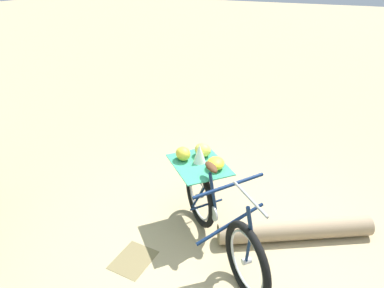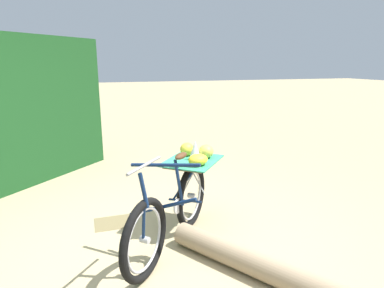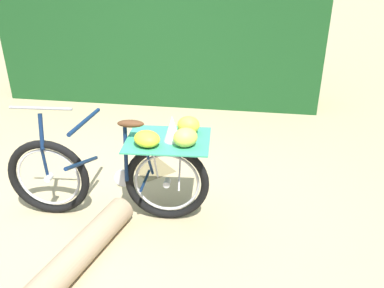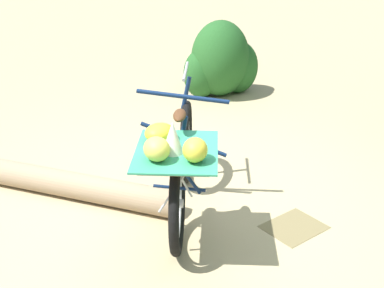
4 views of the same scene
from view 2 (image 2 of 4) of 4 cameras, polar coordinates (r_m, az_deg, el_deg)
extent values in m
plane|color=tan|center=(3.59, -6.79, -17.14)|extent=(60.00, 60.00, 0.00)
torus|color=black|center=(2.99, -8.10, -15.95)|extent=(0.53, 0.60, 0.73)
torus|color=#B7B7BC|center=(2.99, -8.10, -15.95)|extent=(0.38, 0.45, 0.57)
cylinder|color=#B7B7BC|center=(2.99, -8.10, -15.95)|extent=(0.10, 0.10, 0.06)
torus|color=black|center=(3.83, -0.10, -8.84)|extent=(0.53, 0.60, 0.73)
torus|color=#B7B7BC|center=(3.83, -0.10, -8.84)|extent=(0.38, 0.45, 0.57)
cylinder|color=#B7B7BC|center=(3.83, -0.10, -8.84)|extent=(0.10, 0.10, 0.06)
cylinder|color=#0F2347|center=(3.16, -5.19, -10.72)|extent=(0.56, 0.48, 0.30)
cylinder|color=#0F2347|center=(3.08, -4.75, -3.62)|extent=(0.57, 0.49, 0.11)
cylinder|color=#0F2347|center=(3.44, -2.27, -6.66)|extent=(0.11, 0.10, 0.49)
cylinder|color=#0F2347|center=(3.66, -1.25, -9.68)|extent=(0.31, 0.27, 0.05)
cylinder|color=#0F2347|center=(3.62, -1.01, -6.36)|extent=(0.26, 0.23, 0.47)
cylinder|color=#0F2347|center=(2.91, -8.30, -13.47)|extent=(0.05, 0.05, 0.30)
cylinder|color=#0F2347|center=(2.80, -8.30, -7.88)|extent=(0.10, 0.09, 0.30)
cylinder|color=gray|center=(2.76, -8.14, -3.65)|extent=(0.35, 0.41, 0.02)
ellipsoid|color=#4C2D19|center=(3.41, -1.90, -2.04)|extent=(0.21, 0.23, 0.06)
cylinder|color=#B7B7BC|center=(3.50, -2.51, -10.60)|extent=(0.12, 0.14, 0.16)
cylinder|color=#B7B7BC|center=(3.68, -0.67, -6.64)|extent=(0.17, 0.14, 0.39)
cylinder|color=#B7B7BC|center=(3.86, 0.55, -5.63)|extent=(0.20, 0.17, 0.39)
cube|color=brown|center=(3.72, 0.01, -3.14)|extent=(0.72, 0.74, 0.02)
cube|color=#33936B|center=(3.71, 0.01, -2.88)|extent=(0.85, 0.87, 0.01)
ellipsoid|color=yellow|center=(3.52, 1.03, -2.70)|extent=(0.26, 0.24, 0.12)
ellipsoid|color=#CCC64C|center=(3.79, 2.45, -1.25)|extent=(0.21, 0.23, 0.15)
ellipsoid|color=yellow|center=(3.87, -0.85, -0.89)|extent=(0.24, 0.24, 0.15)
cone|color=white|center=(3.71, 0.53, -1.05)|extent=(0.20, 0.20, 0.22)
cylinder|color=#9E8466|center=(3.17, 10.60, -19.50)|extent=(1.11, 1.56, 0.22)
cube|color=olive|center=(4.14, -13.27, -12.96)|extent=(0.44, 0.36, 0.01)
camera|label=1|loc=(2.79, -64.93, 23.95)|focal=31.99mm
camera|label=3|loc=(4.05, 46.54, 14.46)|focal=37.23mm
camera|label=4|loc=(6.49, 8.39, 16.57)|focal=47.33mm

